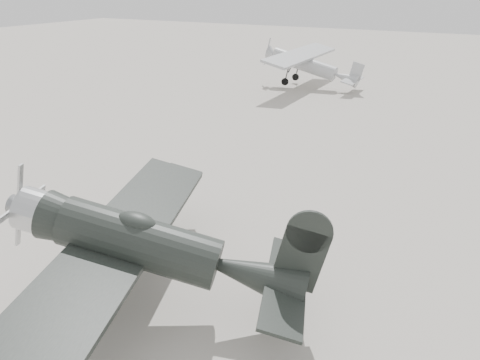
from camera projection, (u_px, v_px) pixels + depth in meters
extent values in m
plane|color=gray|center=(215.00, 224.00, 17.99)|extent=(160.00, 160.00, 0.00)
cylinder|color=black|center=(141.00, 244.00, 12.58)|extent=(4.52, 2.66, 1.37)
cone|color=black|center=(260.00, 253.00, 12.07)|extent=(2.82, 2.01, 1.27)
cylinder|color=#B2B4B7|center=(39.00, 235.00, 13.03)|extent=(1.22, 1.43, 1.21)
cone|color=#B2B4B7|center=(19.00, 233.00, 13.11)|extent=(0.50, 0.63, 0.55)
cube|color=#B2B4B7|center=(22.00, 233.00, 13.10)|extent=(0.11, 0.19, 2.55)
ellipsoid|color=black|center=(132.00, 224.00, 12.37)|extent=(1.23, 0.97, 0.45)
cube|color=black|center=(118.00, 253.00, 12.81)|extent=(5.65, 11.80, 0.22)
cube|color=black|center=(290.00, 254.00, 11.93)|extent=(2.32, 4.24, 0.10)
cube|color=black|center=(298.00, 226.00, 11.58)|extent=(1.15, 0.46, 1.76)
cylinder|color=black|center=(89.00, 322.00, 12.20)|extent=(0.68, 0.36, 0.67)
cylinder|color=black|center=(128.00, 266.00, 14.60)|extent=(0.68, 0.36, 0.67)
cylinder|color=#333333|center=(86.00, 302.00, 11.94)|extent=(0.14, 0.14, 1.37)
cylinder|color=#333333|center=(125.00, 248.00, 14.34)|extent=(0.14, 0.14, 1.37)
cylinder|color=black|center=(299.00, 271.00, 12.08)|extent=(0.23, 0.14, 0.22)
cylinder|color=#AFB2B5|center=(304.00, 64.00, 40.43)|extent=(5.77, 1.27, 1.22)
cone|color=#AFB2B5|center=(348.00, 68.00, 38.74)|extent=(2.00, 1.13, 1.11)
cone|color=#AFB2B5|center=(271.00, 61.00, 41.83)|extent=(0.67, 1.16, 1.15)
cube|color=#AFB2B5|center=(266.00, 61.00, 42.02)|extent=(0.06, 0.16, 2.44)
cube|color=#AFB2B5|center=(300.00, 55.00, 40.35)|extent=(2.21, 12.20, 0.20)
cube|color=#AFB2B5|center=(355.00, 67.00, 38.48)|extent=(1.03, 3.77, 0.09)
cube|color=#AFB2B5|center=(357.00, 59.00, 38.15)|extent=(1.00, 0.10, 1.44)
cylinder|color=black|center=(289.00, 85.00, 40.49)|extent=(0.62, 0.16, 0.62)
cylinder|color=black|center=(299.00, 80.00, 42.47)|extent=(0.62, 0.16, 0.62)
cylinder|color=#333333|center=(289.00, 78.00, 40.24)|extent=(0.10, 0.10, 1.33)
cylinder|color=#333333|center=(299.00, 73.00, 42.22)|extent=(0.10, 0.10, 1.33)
cylinder|color=black|center=(357.00, 72.00, 38.53)|extent=(0.20, 0.08, 0.20)
cube|color=slate|center=(135.00, 224.00, 17.15)|extent=(1.88, 1.44, 0.83)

